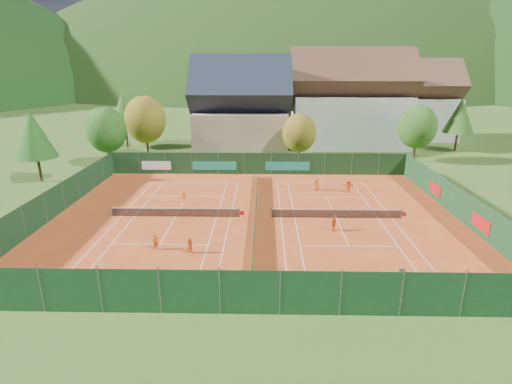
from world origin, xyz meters
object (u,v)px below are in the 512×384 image
object	(u,v)px
hotel_block_b	(412,105)
player_left_mid	(190,246)
hotel_block_a	(349,105)
player_right_near	(334,224)
player_right_far_b	(348,186)
chalet	(241,113)
ball_hopper	(402,272)
player_right_far_a	(316,184)
player_left_far	(184,197)
player_left_near	(156,242)

from	to	relation	value
hotel_block_b	player_left_mid	size ratio (longest dim) A/B	13.24
hotel_block_a	player_right_near	size ratio (longest dim) A/B	15.11
hotel_block_b	player_right_near	size ratio (longest dim) A/B	12.09
player_left_mid	player_right_far_b	world-z (taller)	player_right_far_b
chalet	ball_hopper	world-z (taller)	chalet
hotel_block_a	player_right_far_b	size ratio (longest dim) A/B	14.64
hotel_block_b	player_right_far_a	world-z (taller)	hotel_block_b
player_left_far	player_right_far_a	xyz separation A→B (m)	(15.08, 4.62, 0.11)
chalet	player_right_far_b	bearing A→B (deg)	-57.55
player_right_near	player_right_far_b	size ratio (longest dim) A/B	0.97
chalet	ball_hopper	size ratio (longest dim) A/B	20.25
player_left_near	hotel_block_a	bearing A→B (deg)	28.41
hotel_block_b	player_left_mid	world-z (taller)	hotel_block_b
chalet	hotel_block_a	xyz separation A→B (m)	(19.00, 6.00, 0.76)
player_left_mid	player_left_far	bearing A→B (deg)	122.86
player_left_mid	chalet	bearing A→B (deg)	106.56
player_left_near	player_right_near	world-z (taller)	player_right_near
hotel_block_b	player_right_near	world-z (taller)	hotel_block_b
ball_hopper	player_right_far_b	bearing A→B (deg)	89.57
player_right_near	player_right_far_a	world-z (taller)	player_right_far_a
ball_hopper	player_right_far_b	world-z (taller)	player_right_far_b
chalet	player_left_far	distance (m)	26.84
chalet	hotel_block_b	world-z (taller)	chalet
player_left_near	hotel_block_b	bearing A→B (deg)	20.89
chalet	player_left_far	xyz separation A→B (m)	(-4.96, -25.69, -5.97)
player_left_near	player_right_near	distance (m)	15.79
player_right_far_a	player_left_near	bearing A→B (deg)	19.48
player_left_mid	player_right_near	distance (m)	13.20
player_left_mid	player_right_far_a	size ratio (longest dim) A/B	0.85
hotel_block_a	chalet	bearing A→B (deg)	-162.47
chalet	hotel_block_a	bearing A→B (deg)	17.53
hotel_block_b	ball_hopper	distance (m)	59.17
hotel_block_b	ball_hopper	xyz separation A→B (m)	(-19.34, -55.59, -6.06)
player_right_near	hotel_block_a	bearing A→B (deg)	27.25
chalet	player_right_far_a	xyz separation A→B (m)	(10.11, -21.08, -5.86)
player_left_near	player_right_far_a	xyz separation A→B (m)	(15.15, 16.25, 0.07)
hotel_block_a	player_right_far_a	size ratio (longest dim) A/B	14.07
hotel_block_a	player_right_far_a	xyz separation A→B (m)	(-8.89, -27.08, -6.62)
hotel_block_a	player_left_far	bearing A→B (deg)	-127.09
player_right_near	player_right_far_b	xyz separation A→B (m)	(3.61, 11.47, 0.02)
ball_hopper	player_right_far_a	size ratio (longest dim) A/B	0.52
player_left_near	chalet	bearing A→B (deg)	49.74
player_left_near	ball_hopper	bearing A→B (deg)	-45.40
hotel_block_a	ball_hopper	world-z (taller)	hotel_block_a
hotel_block_a	hotel_block_b	xyz separation A→B (m)	(14.00, 8.00, -0.76)
player_left_near	player_left_mid	bearing A→B (deg)	-44.70
player_left_near	player_right_far_a	bearing A→B (deg)	14.43
chalet	player_right_near	bearing A→B (deg)	-72.92
player_left_mid	player_right_far_b	distance (m)	22.74
hotel_block_a	player_right_near	world-z (taller)	hotel_block_a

